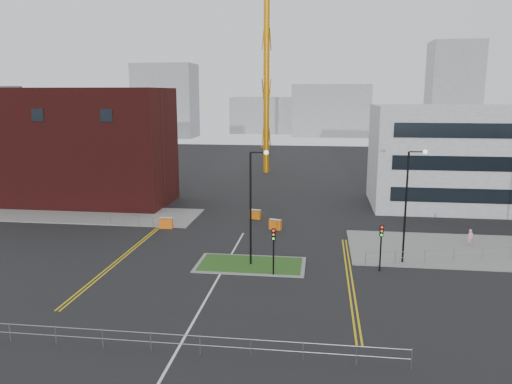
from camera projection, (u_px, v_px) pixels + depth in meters
The scene contains 27 objects.
ground at pixel (202, 306), 32.02m from camera, with size 200.00×200.00×0.00m, color black.
pavement_left at pixel (74, 214), 55.96m from camera, with size 28.00×8.00×0.12m, color slate.
pavement_right at pixel (491, 251), 42.81m from camera, with size 24.00×10.00×0.12m, color slate.
island_kerb at pixel (251, 265), 39.54m from camera, with size 8.60×4.60×0.08m, color slate.
grass_island at pixel (251, 264), 39.53m from camera, with size 8.00×4.00×0.12m, color #254617.
brick_building at pixel (71, 148), 60.84m from camera, with size 24.20×10.07×14.24m.
office_block at pixel (481, 157), 58.62m from camera, with size 25.00×12.20×12.00m.
streetlamp_island at pixel (253, 199), 38.46m from camera, with size 1.46×0.36×9.18m.
streetlamp_right_near at pixel (409, 197), 38.87m from camera, with size 1.46×0.36×9.18m.
traffic_light_island at pixel (274, 243), 36.82m from camera, with size 0.28×0.33×3.65m.
traffic_light_right at pixel (381, 239), 37.75m from camera, with size 0.28×0.33×3.65m.
railing_front at pixel (175, 339), 26.04m from camera, with size 24.05×0.05×1.10m.
railing_left at pixel (138, 220), 50.78m from camera, with size 6.05×0.05×1.10m.
railing_right at pixel (482, 252), 40.43m from camera, with size 19.05×5.05×1.10m.
centre_line at pixel (209, 293), 33.97m from camera, with size 0.15×30.00×0.01m, color silver.
yellow_left_a at pixel (128, 252), 42.89m from camera, with size 0.12×24.00×0.01m, color gold.
yellow_left_b at pixel (131, 252), 42.86m from camera, with size 0.12×24.00×0.01m, color gold.
yellow_right_a at pixel (348, 279), 36.64m from camera, with size 0.12×20.00×0.01m, color gold.
yellow_right_b at pixel (352, 279), 36.60m from camera, with size 0.12×20.00×0.01m, color gold.
skyline_a at pixel (166, 101), 151.66m from camera, with size 18.00×12.00×22.00m, color gray.
skyline_b at pixel (331, 110), 155.58m from camera, with size 24.00×12.00×16.00m, color gray.
skyline_c at pixel (453, 91), 145.08m from camera, with size 14.00×12.00×28.00m, color gray.
skyline_d at pixel (276, 115), 168.00m from camera, with size 30.00×12.00×12.00m, color gray.
pedestrian at pixel (470, 238), 44.25m from camera, with size 0.57×0.37×1.56m, color pink.
barrier_left at pixel (166, 222), 50.18m from camera, with size 1.36×0.55×1.12m.
barrier_mid at pixel (255, 214), 53.89m from camera, with size 1.30×0.69×1.04m.
barrier_right at pixel (275, 224), 49.76m from camera, with size 1.30×0.77×1.04m.
Camera 1 is at (7.32, -29.27, 13.44)m, focal length 35.00 mm.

